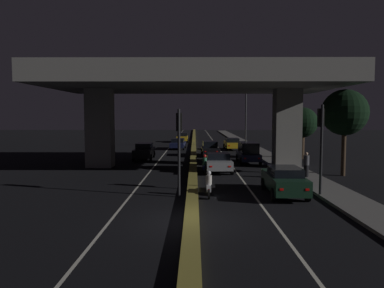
{
  "coord_description": "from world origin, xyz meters",
  "views": [
    {
      "loc": [
        0.12,
        -14.81,
        4.25
      ],
      "look_at": [
        -0.15,
        23.4,
        1.39
      ],
      "focal_mm": 35.0,
      "sensor_mm": 36.0,
      "label": 1
    }
  ],
  "objects_px": {
    "street_lamp": "(244,110)",
    "car_dark_green_lead": "(284,180)",
    "car_dark_blue_third": "(248,152)",
    "traffic_light_left_of_median": "(179,137)",
    "pedestrian_on_sidewalk": "(306,165)",
    "car_taxi_yellow_third_oncoming": "(182,137)",
    "motorcycle_white_filtering_near": "(209,185)",
    "car_silver_second": "(218,162)",
    "car_taxi_yellow_fifth": "(232,144)",
    "car_black_fourth": "(210,148)",
    "car_dark_blue_second_oncoming": "(178,144)",
    "motorcycle_blue_filtering_mid": "(205,166)",
    "car_black_lead_oncoming": "(144,151)",
    "traffic_light_right_of_median": "(321,134)"
  },
  "relations": [
    {
      "from": "car_taxi_yellow_third_oncoming",
      "to": "car_dark_green_lead",
      "type": "bearing_deg",
      "value": 9.51
    },
    {
      "from": "car_black_fourth",
      "to": "traffic_light_right_of_median",
      "type": "bearing_deg",
      "value": -167.39
    },
    {
      "from": "street_lamp",
      "to": "car_dark_green_lead",
      "type": "distance_m",
      "value": 31.31
    },
    {
      "from": "street_lamp",
      "to": "car_black_fourth",
      "type": "relative_size",
      "value": 2.02
    },
    {
      "from": "car_dark_green_lead",
      "to": "car_taxi_yellow_fifth",
      "type": "bearing_deg",
      "value": 1.61
    },
    {
      "from": "car_silver_second",
      "to": "motorcycle_blue_filtering_mid",
      "type": "distance_m",
      "value": 1.37
    },
    {
      "from": "car_dark_blue_third",
      "to": "car_taxi_yellow_third_oncoming",
      "type": "bearing_deg",
      "value": 14.07
    },
    {
      "from": "car_silver_second",
      "to": "motorcycle_white_filtering_near",
      "type": "xyz_separation_m",
      "value": [
        -1.0,
        -8.6,
        -0.18
      ]
    },
    {
      "from": "street_lamp",
      "to": "car_dark_green_lead",
      "type": "height_order",
      "value": "street_lamp"
    },
    {
      "from": "car_dark_blue_third",
      "to": "car_black_lead_oncoming",
      "type": "height_order",
      "value": "car_dark_blue_third"
    },
    {
      "from": "traffic_light_left_of_median",
      "to": "car_dark_green_lead",
      "type": "distance_m",
      "value": 6.11
    },
    {
      "from": "car_dark_blue_second_oncoming",
      "to": "motorcycle_blue_filtering_mid",
      "type": "bearing_deg",
      "value": 10.58
    },
    {
      "from": "car_taxi_yellow_fifth",
      "to": "car_dark_blue_second_oncoming",
      "type": "height_order",
      "value": "car_taxi_yellow_fifth"
    },
    {
      "from": "car_dark_green_lead",
      "to": "car_silver_second",
      "type": "distance_m",
      "value": 8.79
    },
    {
      "from": "car_dark_blue_third",
      "to": "motorcycle_white_filtering_near",
      "type": "height_order",
      "value": "car_dark_blue_third"
    },
    {
      "from": "car_dark_blue_third",
      "to": "traffic_light_left_of_median",
      "type": "bearing_deg",
      "value": 158.03
    },
    {
      "from": "street_lamp",
      "to": "car_dark_blue_third",
      "type": "bearing_deg",
      "value": -95.94
    },
    {
      "from": "car_dark_blue_second_oncoming",
      "to": "car_taxi_yellow_third_oncoming",
      "type": "relative_size",
      "value": 1.02
    },
    {
      "from": "pedestrian_on_sidewalk",
      "to": "car_taxi_yellow_third_oncoming",
      "type": "bearing_deg",
      "value": 104.94
    },
    {
      "from": "car_dark_green_lead",
      "to": "motorcycle_blue_filtering_mid",
      "type": "bearing_deg",
      "value": 30.5
    },
    {
      "from": "car_taxi_yellow_third_oncoming",
      "to": "car_black_fourth",
      "type": "bearing_deg",
      "value": 9.85
    },
    {
      "from": "traffic_light_left_of_median",
      "to": "car_dark_blue_third",
      "type": "xyz_separation_m",
      "value": [
        5.7,
        14.31,
        -2.16
      ]
    },
    {
      "from": "car_dark_blue_third",
      "to": "motorcycle_white_filtering_near",
      "type": "relative_size",
      "value": 2.29
    },
    {
      "from": "street_lamp",
      "to": "car_dark_blue_third",
      "type": "relative_size",
      "value": 1.99
    },
    {
      "from": "street_lamp",
      "to": "car_taxi_yellow_fifth",
      "type": "relative_size",
      "value": 1.9
    },
    {
      "from": "traffic_light_right_of_median",
      "to": "car_black_fourth",
      "type": "xyz_separation_m",
      "value": [
        -4.96,
        20.16,
        -2.47
      ]
    },
    {
      "from": "car_black_fourth",
      "to": "motorcycle_white_filtering_near",
      "type": "xyz_separation_m",
      "value": [
        -0.89,
        -20.14,
        -0.25
      ]
    },
    {
      "from": "car_black_lead_oncoming",
      "to": "pedestrian_on_sidewalk",
      "type": "relative_size",
      "value": 2.84
    },
    {
      "from": "traffic_light_left_of_median",
      "to": "motorcycle_blue_filtering_mid",
      "type": "bearing_deg",
      "value": 78.62
    },
    {
      "from": "car_dark_green_lead",
      "to": "car_silver_second",
      "type": "bearing_deg",
      "value": 21.78
    },
    {
      "from": "street_lamp",
      "to": "car_black_lead_oncoming",
      "type": "xyz_separation_m",
      "value": [
        -11.63,
        -14.26,
        -4.25
      ]
    },
    {
      "from": "pedestrian_on_sidewalk",
      "to": "motorcycle_blue_filtering_mid",
      "type": "bearing_deg",
      "value": 162.19
    },
    {
      "from": "car_dark_green_lead",
      "to": "car_black_fourth",
      "type": "xyz_separation_m",
      "value": [
        -3.18,
        19.78,
        0.02
      ]
    },
    {
      "from": "traffic_light_left_of_median",
      "to": "motorcycle_white_filtering_near",
      "type": "relative_size",
      "value": 2.42
    },
    {
      "from": "street_lamp",
      "to": "car_taxi_yellow_fifth",
      "type": "height_order",
      "value": "street_lamp"
    },
    {
      "from": "street_lamp",
      "to": "traffic_light_left_of_median",
      "type": "bearing_deg",
      "value": -103.4
    },
    {
      "from": "car_black_fourth",
      "to": "car_taxi_yellow_fifth",
      "type": "bearing_deg",
      "value": -23.87
    },
    {
      "from": "car_black_fourth",
      "to": "car_dark_blue_second_oncoming",
      "type": "xyz_separation_m",
      "value": [
        -3.8,
        8.38,
        -0.13
      ]
    },
    {
      "from": "car_dark_blue_third",
      "to": "car_dark_blue_second_oncoming",
      "type": "distance_m",
      "value": 15.88
    },
    {
      "from": "motorcycle_blue_filtering_mid",
      "to": "pedestrian_on_sidewalk",
      "type": "distance_m",
      "value": 7.14
    },
    {
      "from": "car_silver_second",
      "to": "motorcycle_blue_filtering_mid",
      "type": "relative_size",
      "value": 2.28
    },
    {
      "from": "car_black_lead_oncoming",
      "to": "street_lamp",
      "type": "bearing_deg",
      "value": 140.23
    },
    {
      "from": "traffic_light_left_of_median",
      "to": "motorcycle_white_filtering_near",
      "type": "xyz_separation_m",
      "value": [
        1.57,
        0.03,
        -2.57
      ]
    },
    {
      "from": "motorcycle_white_filtering_near",
      "to": "pedestrian_on_sidewalk",
      "type": "xyz_separation_m",
      "value": [
        6.78,
        5.51,
        0.4
      ]
    },
    {
      "from": "car_black_fourth",
      "to": "car_taxi_yellow_fifth",
      "type": "relative_size",
      "value": 0.94
    },
    {
      "from": "street_lamp",
      "to": "car_black_lead_oncoming",
      "type": "height_order",
      "value": "street_lamp"
    },
    {
      "from": "car_silver_second",
      "to": "car_dark_blue_third",
      "type": "xyz_separation_m",
      "value": [
        3.13,
        5.68,
        0.23
      ]
    },
    {
      "from": "street_lamp",
      "to": "car_dark_green_lead",
      "type": "xyz_separation_m",
      "value": [
        -1.84,
        -30.97,
        -4.26
      ]
    },
    {
      "from": "traffic_light_left_of_median",
      "to": "motorcycle_white_filtering_near",
      "type": "distance_m",
      "value": 3.01
    },
    {
      "from": "traffic_light_left_of_median",
      "to": "car_dark_blue_third",
      "type": "distance_m",
      "value": 15.55
    }
  ]
}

